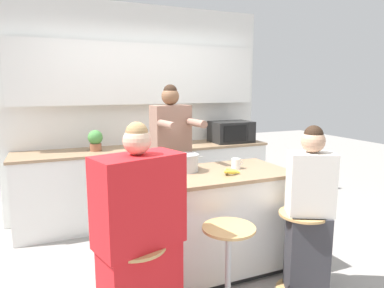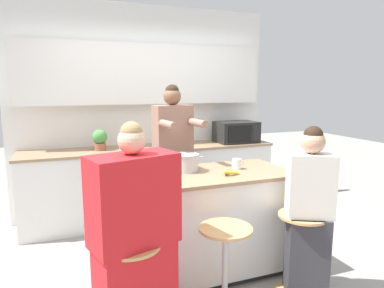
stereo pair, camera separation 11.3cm
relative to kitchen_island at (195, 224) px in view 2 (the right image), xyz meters
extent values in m
plane|color=gray|center=(0.00, 0.00, -0.47)|extent=(16.00, 16.00, 0.00)
cube|color=silver|center=(0.00, 1.80, 0.88)|extent=(3.39, 0.06, 2.70)
cube|color=white|center=(0.00, 1.69, 1.36)|extent=(3.12, 0.16, 0.75)
cube|color=white|center=(0.00, 1.47, -0.02)|extent=(3.12, 0.58, 0.89)
cube|color=#937556|center=(0.00, 1.47, 0.44)|extent=(3.15, 0.61, 0.03)
cube|color=black|center=(0.00, 0.00, -0.44)|extent=(1.58, 0.61, 0.06)
cube|color=white|center=(0.00, 0.00, 0.01)|extent=(1.66, 0.69, 0.83)
cube|color=#937556|center=(0.00, 0.00, 0.44)|extent=(1.70, 0.73, 0.03)
cylinder|color=tan|center=(-0.68, -0.62, 0.20)|extent=(0.38, 0.38, 0.02)
cylinder|color=#B7BABC|center=(0.00, -0.60, -0.13)|extent=(0.04, 0.04, 0.64)
cylinder|color=tan|center=(0.00, -0.60, 0.20)|extent=(0.38, 0.38, 0.02)
cylinder|color=#B7BABC|center=(0.68, -0.59, -0.13)|extent=(0.04, 0.04, 0.64)
cylinder|color=tan|center=(0.68, -0.59, 0.20)|extent=(0.38, 0.38, 0.02)
cube|color=#383842|center=(-0.01, 0.61, -0.01)|extent=(0.33, 0.24, 0.91)
cube|color=#896656|center=(-0.01, 0.61, 0.73)|extent=(0.39, 0.25, 0.57)
cylinder|color=#896656|center=(-0.14, 0.33, 0.86)|extent=(0.09, 0.32, 0.07)
cylinder|color=#896656|center=(0.16, 0.35, 0.86)|extent=(0.09, 0.32, 0.07)
sphere|color=brown|center=(-0.01, 0.61, 1.10)|extent=(0.19, 0.19, 0.18)
sphere|color=black|center=(-0.01, 0.61, 1.15)|extent=(0.15, 0.15, 0.14)
cube|color=red|center=(-0.66, -0.62, 0.50)|extent=(0.60, 0.42, 0.58)
sphere|color=#DBB293|center=(-0.66, -0.62, 0.87)|extent=(0.21, 0.21, 0.17)
sphere|color=#A37F51|center=(-0.66, -0.62, 0.92)|extent=(0.17, 0.17, 0.14)
cube|color=#333338|center=(0.71, -0.62, -0.13)|extent=(0.39, 0.37, 0.68)
cube|color=silver|center=(0.71, -0.62, 0.45)|extent=(0.40, 0.35, 0.49)
sphere|color=tan|center=(0.71, -0.62, 0.79)|extent=(0.24, 0.24, 0.18)
sphere|color=black|center=(0.71, -0.62, 0.84)|extent=(0.19, 0.19, 0.14)
cylinder|color=#B7BABC|center=(-0.04, 0.12, 0.53)|extent=(0.22, 0.22, 0.15)
cylinder|color=#B7BABC|center=(-0.04, 0.12, 0.61)|extent=(0.23, 0.23, 0.01)
cylinder|color=#B7BABC|center=(-0.17, 0.12, 0.58)|extent=(0.05, 0.01, 0.01)
cylinder|color=#B7BABC|center=(0.09, 0.12, 0.58)|extent=(0.05, 0.01, 0.01)
cylinder|color=#B7BABC|center=(-0.36, 0.15, 0.50)|extent=(0.17, 0.17, 0.08)
cylinder|color=white|center=(0.42, 0.03, 0.50)|extent=(0.08, 0.08, 0.09)
torus|color=white|center=(0.47, 0.03, 0.51)|extent=(0.04, 0.01, 0.04)
ellipsoid|color=yellow|center=(0.27, -0.16, 0.48)|extent=(0.14, 0.05, 0.06)
ellipsoid|color=yellow|center=(0.23, -0.12, 0.48)|extent=(0.11, 0.13, 0.06)
ellipsoid|color=yellow|center=(0.30, -0.12, 0.48)|extent=(0.12, 0.12, 0.06)
cube|color=#38844C|center=(-0.70, 0.02, 0.55)|extent=(0.07, 0.07, 0.20)
cylinder|color=white|center=(-0.70, 0.02, 0.66)|extent=(0.03, 0.03, 0.02)
cube|color=black|center=(1.16, 1.44, 0.59)|extent=(0.55, 0.39, 0.28)
cube|color=black|center=(1.11, 1.24, 0.59)|extent=(0.34, 0.01, 0.21)
cube|color=black|center=(1.36, 1.24, 0.59)|extent=(0.10, 0.01, 0.22)
cylinder|color=#93563D|center=(-0.64, 1.47, 0.50)|extent=(0.13, 0.13, 0.09)
sphere|color=#478942|center=(-0.64, 1.47, 0.61)|extent=(0.17, 0.17, 0.17)
camera|label=1|loc=(-1.15, -2.62, 1.19)|focal=32.00mm
camera|label=2|loc=(-1.04, -2.66, 1.19)|focal=32.00mm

